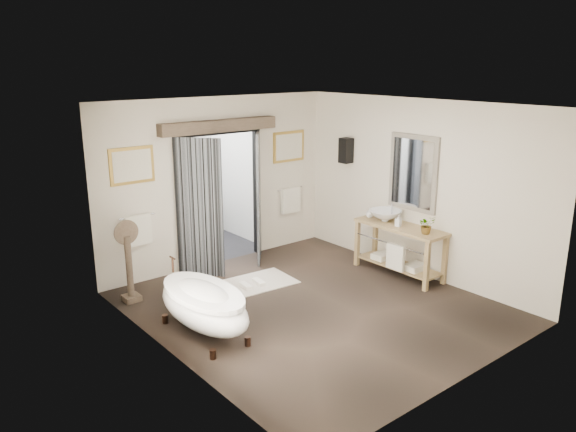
% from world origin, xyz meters
% --- Properties ---
extents(ground_plane, '(5.00, 5.00, 0.00)m').
position_xyz_m(ground_plane, '(0.00, 0.00, 0.00)').
color(ground_plane, '#43342A').
extents(room_shell, '(4.52, 5.02, 2.91)m').
position_xyz_m(room_shell, '(-0.04, -0.13, 1.86)').
color(room_shell, beige).
rests_on(room_shell, ground_plane).
extents(shower_room, '(2.22, 2.01, 2.51)m').
position_xyz_m(shower_room, '(0.00, 3.99, 0.91)').
color(shower_room, black).
rests_on(shower_room, ground_plane).
extents(back_wall_dressing, '(3.82, 0.72, 2.52)m').
position_xyz_m(back_wall_dressing, '(0.00, 2.32, 1.56)').
color(back_wall_dressing, black).
rests_on(back_wall_dressing, ground_plane).
extents(clawfoot_tub, '(0.78, 1.74, 0.85)m').
position_xyz_m(clawfoot_tub, '(-1.67, 0.29, 0.42)').
color(clawfoot_tub, '#382217').
rests_on(clawfoot_tub, ground_plane).
extents(vanity, '(0.57, 1.60, 0.85)m').
position_xyz_m(vanity, '(1.95, 0.08, 0.51)').
color(vanity, '#A48558').
rests_on(vanity, ground_plane).
extents(pedestal_mirror, '(0.37, 0.24, 1.26)m').
position_xyz_m(pedestal_mirror, '(-1.97, 1.90, 0.54)').
color(pedestal_mirror, brown).
rests_on(pedestal_mirror, ground_plane).
extents(rug, '(1.26, 0.90, 0.01)m').
position_xyz_m(rug, '(-0.11, 1.27, 0.01)').
color(rug, beige).
rests_on(rug, ground_plane).
extents(slippers, '(0.40, 0.29, 0.05)m').
position_xyz_m(slippers, '(-0.24, 1.21, 0.04)').
color(slippers, white).
rests_on(slippers, rug).
extents(basin, '(0.70, 0.70, 0.19)m').
position_xyz_m(basin, '(1.99, 0.43, 0.94)').
color(basin, white).
rests_on(basin, vanity).
extents(plant, '(0.33, 0.31, 0.29)m').
position_xyz_m(plant, '(1.93, -0.46, 0.99)').
color(plant, gray).
rests_on(plant, vanity).
extents(soap_bottle_a, '(0.10, 0.10, 0.19)m').
position_xyz_m(soap_bottle_a, '(1.91, 0.08, 0.95)').
color(soap_bottle_a, gray).
rests_on(soap_bottle_a, vanity).
extents(soap_bottle_b, '(0.17, 0.17, 0.17)m').
position_xyz_m(soap_bottle_b, '(1.95, 0.76, 0.93)').
color(soap_bottle_b, gray).
rests_on(soap_bottle_b, vanity).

